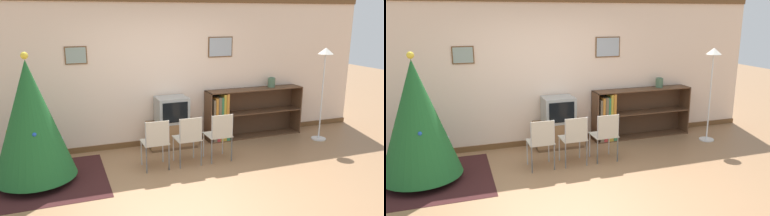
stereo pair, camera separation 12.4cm
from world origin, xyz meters
The scene contains 12 objects.
ground_plane centered at (0.00, 0.00, 0.00)m, with size 24.00×24.00×0.00m, color #936B47.
wall_back centered at (0.00, 2.14, 1.35)m, with size 8.78×0.11×2.70m.
area_rug centered at (-2.09, 1.04, 0.00)m, with size 1.96×1.68×0.01m.
christmas_tree centered at (-2.09, 1.04, 0.95)m, with size 1.14×1.14×1.90m.
tv_console centered at (0.21, 1.84, 0.24)m, with size 0.89×0.46×0.48m.
television centered at (0.21, 1.84, 0.71)m, with size 0.56×0.45×0.47m.
folding_chair_left centered at (-0.33, 0.91, 0.47)m, with size 0.40×0.40×0.82m.
folding_chair_center centered at (0.21, 0.91, 0.47)m, with size 0.40×0.40×0.82m.
folding_chair_right centered at (0.76, 0.91, 0.47)m, with size 0.40×0.40×0.82m.
bookshelf centered at (1.62, 1.91, 0.48)m, with size 2.01×0.36×0.97m.
vase centered at (2.34, 1.94, 1.07)m, with size 0.15×0.15×0.20m.
standing_lamp centered at (3.05, 1.26, 1.38)m, with size 0.28×0.28×1.79m.
Camera 2 is at (-1.58, -4.51, 2.39)m, focal length 35.00 mm.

